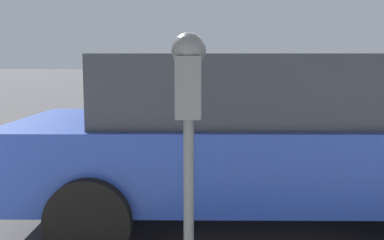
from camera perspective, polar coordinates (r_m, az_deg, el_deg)
name	(u,v)px	position (r m, az deg, el deg)	size (l,w,h in m)	color
ground_plane	(264,189)	(5.38, 9.14, -8.64)	(220.00, 220.00, 0.00)	#424244
parking_meter	(189,97)	(2.48, -0.43, 2.91)	(0.21, 0.19, 1.49)	#4C5156
car_blue	(251,136)	(4.16, 7.56, -2.00)	(2.11, 4.37, 1.53)	navy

